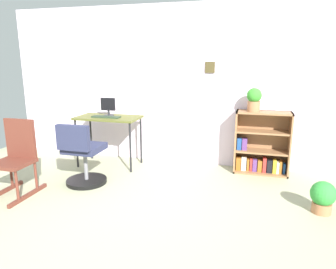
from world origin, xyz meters
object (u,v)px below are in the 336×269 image
object	(u,v)px
potted_plant_floor	(323,196)
office_chair	(83,158)
keyboard	(106,117)
monitor	(108,107)
bookshelf_low	(261,146)
desk	(108,121)
rocking_chair	(16,157)
potted_plant_on_shelf	(254,99)

from	to	relation	value
potted_plant_floor	office_chair	bearing A→B (deg)	179.40
keyboard	potted_plant_floor	bearing A→B (deg)	-15.13
potted_plant_floor	monitor	bearing A→B (deg)	162.43
office_chair	bookshelf_low	distance (m)	2.45
office_chair	bookshelf_low	size ratio (longest dim) A/B	0.94
desk	monitor	world-z (taller)	monitor
office_chair	monitor	bearing A→B (deg)	92.95
desk	monitor	size ratio (longest dim) A/B	3.44
desk	rocking_chair	bearing A→B (deg)	-116.02
office_chair	bookshelf_low	world-z (taller)	bookshelf_low
keyboard	potted_plant_floor	distance (m)	2.98
monitor	rocking_chair	distance (m)	1.50
rocking_chair	potted_plant_floor	size ratio (longest dim) A/B	2.58
potted_plant_on_shelf	monitor	bearing A→B (deg)	-175.64
monitor	bookshelf_low	bearing A→B (deg)	5.44
office_chair	potted_plant_on_shelf	world-z (taller)	potted_plant_on_shelf
monitor	office_chair	bearing A→B (deg)	-87.05
keyboard	office_chair	world-z (taller)	office_chair
desk	bookshelf_low	world-z (taller)	bookshelf_low
keyboard	rocking_chair	size ratio (longest dim) A/B	0.47
keyboard	bookshelf_low	bearing A→B (deg)	9.09
monitor	keyboard	distance (m)	0.19
desk	monitor	xyz separation A→B (m)	(-0.03, 0.07, 0.21)
desk	bookshelf_low	distance (m)	2.25
potted_plant_floor	bookshelf_low	bearing A→B (deg)	118.99
office_chair	potted_plant_on_shelf	distance (m)	2.40
office_chair	desk	bearing A→B (deg)	91.21
monitor	keyboard	xyz separation A→B (m)	(0.03, -0.14, -0.13)
rocking_chair	potted_plant_on_shelf	distance (m)	3.11
potted_plant_on_shelf	potted_plant_floor	size ratio (longest dim) A/B	0.93
desk	potted_plant_on_shelf	distance (m)	2.12
rocking_chair	monitor	bearing A→B (deg)	66.19
desk	potted_plant_on_shelf	size ratio (longest dim) A/B	2.91
potted_plant_floor	keyboard	bearing A→B (deg)	164.87
bookshelf_low	potted_plant_on_shelf	world-z (taller)	potted_plant_on_shelf
desk	office_chair	world-z (taller)	office_chair
bookshelf_low	potted_plant_floor	distance (m)	1.29
office_chair	potted_plant_on_shelf	bearing A→B (deg)	26.72
monitor	office_chair	distance (m)	1.02
office_chair	keyboard	bearing A→B (deg)	91.28
monitor	bookshelf_low	distance (m)	2.30
desk	potted_plant_on_shelf	world-z (taller)	potted_plant_on_shelf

